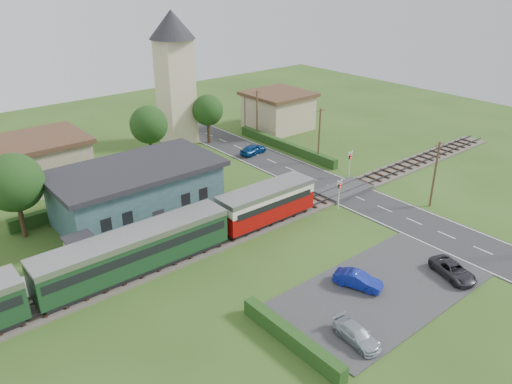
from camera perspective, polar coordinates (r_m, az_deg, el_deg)
ground at (r=47.70m, az=3.83°, el=-3.94°), size 120.00×120.00×0.00m
railway_track at (r=48.94m, az=2.23°, el=-2.97°), size 76.00×3.20×0.49m
road at (r=54.36m, az=11.56°, el=-0.64°), size 6.00×70.00×0.05m
car_park at (r=40.09m, az=14.19°, el=-10.78°), size 17.00×9.00×0.08m
crossing_deck at (r=55.41m, az=10.00°, el=0.23°), size 6.20×3.40×0.45m
platform at (r=46.10m, az=-9.84°, el=-5.05°), size 30.00×3.00×0.45m
equipment_hut at (r=42.65m, az=-19.32°, el=-6.45°), size 2.30×2.30×2.55m
station_building at (r=49.64m, az=-13.43°, el=0.06°), size 16.00×9.00×5.30m
train at (r=39.80m, az=-17.71°, el=-7.85°), size 43.20×2.90×3.40m
church_tower at (r=68.60m, az=-9.31°, el=13.78°), size 6.00×6.00×17.60m
house_west at (r=60.38m, az=-23.77°, el=3.15°), size 10.80×8.80×5.50m
house_east at (r=75.79m, az=2.56°, el=9.33°), size 8.80×8.80×5.50m
hedge_carpark at (r=33.90m, az=4.10°, el=-16.30°), size 0.80×9.00×1.20m
hedge_roadside at (r=67.07m, az=3.39°, el=5.28°), size 0.80×18.00×1.20m
hedge_station at (r=54.24m, az=-15.40°, el=-0.38°), size 22.00×0.80×1.30m
tree_a at (r=48.37m, az=-25.95°, el=0.96°), size 5.20×5.20×8.00m
tree_b at (r=62.28m, az=-12.15°, el=7.51°), size 4.60×4.60×7.34m
tree_c at (r=68.92m, az=-5.53°, el=9.28°), size 4.20×4.20×6.78m
utility_pole_b at (r=53.13m, az=19.76°, el=2.00°), size 1.40×0.22×7.00m
utility_pole_c at (r=62.08m, az=7.24°, el=6.47°), size 1.40×0.22×7.00m
utility_pole_d at (r=70.45m, az=0.11°, el=8.86°), size 1.40×0.22×7.00m
crossing_signal_near at (r=50.70m, az=9.51°, el=0.26°), size 0.84×0.28×3.28m
crossing_signal_far at (r=58.67m, az=10.70°, el=3.60°), size 0.84×0.28×3.28m
streetlamp_east at (r=75.45m, az=-1.28°, el=9.47°), size 0.30×0.30×5.15m
car_on_road at (r=65.39m, az=-0.32°, el=4.91°), size 4.03×2.08×1.31m
car_park_blue at (r=39.61m, az=11.56°, el=-9.82°), size 2.58×3.94×1.23m
car_park_silver at (r=34.67m, az=11.43°, el=-15.68°), size 1.90×3.86×1.08m
car_park_dark at (r=42.98m, az=21.60°, el=-8.30°), size 3.12×4.52×1.15m
pedestrian_near at (r=49.15m, az=-2.07°, el=-1.35°), size 0.64×0.48×1.60m
pedestrian_far at (r=43.62m, az=-14.97°, el=-5.67°), size 0.86×1.01×1.85m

